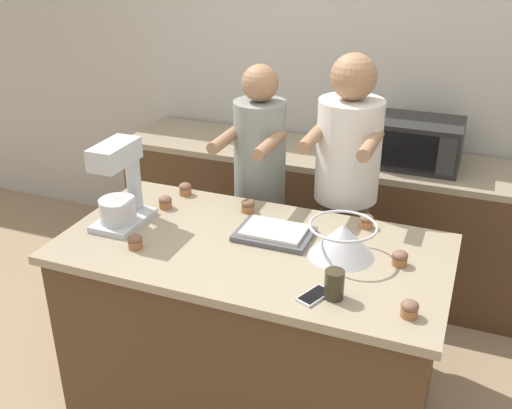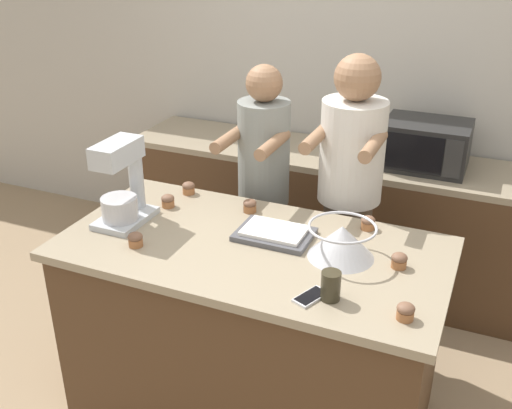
{
  "view_description": "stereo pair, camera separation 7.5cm",
  "coord_description": "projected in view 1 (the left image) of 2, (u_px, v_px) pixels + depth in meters",
  "views": [
    {
      "loc": [
        0.87,
        -2.15,
        2.26
      ],
      "look_at": [
        0.0,
        0.04,
        1.13
      ],
      "focal_mm": 42.0,
      "sensor_mm": 36.0,
      "label": 1
    },
    {
      "loc": [
        0.94,
        -2.12,
        2.26
      ],
      "look_at": [
        0.0,
        0.04,
        1.13
      ],
      "focal_mm": 42.0,
      "sensor_mm": 36.0,
      "label": 2
    }
  ],
  "objects": [
    {
      "name": "ground_plane",
      "position": [
        253.0,
        407.0,
        3.07
      ],
      "size": [
        16.0,
        16.0,
        0.0
      ],
      "primitive_type": "plane",
      "color": "#937A5B"
    },
    {
      "name": "cupcake_0",
      "position": [
        248.0,
        206.0,
        2.94
      ],
      "size": [
        0.07,
        0.07,
        0.07
      ],
      "color": "#9E6038",
      "rests_on": "island_counter"
    },
    {
      "name": "cupcake_1",
      "position": [
        400.0,
        258.0,
        2.49
      ],
      "size": [
        0.07,
        0.07,
        0.07
      ],
      "color": "#9E6038",
      "rests_on": "island_counter"
    },
    {
      "name": "cupcake_5",
      "position": [
        185.0,
        189.0,
        3.13
      ],
      "size": [
        0.07,
        0.07,
        0.07
      ],
      "color": "#9E6038",
      "rests_on": "island_counter"
    },
    {
      "name": "cupcake_6",
      "position": [
        135.0,
        241.0,
        2.62
      ],
      "size": [
        0.07,
        0.07,
        0.07
      ],
      "color": "#9E6038",
      "rests_on": "island_counter"
    },
    {
      "name": "stand_mixer",
      "position": [
        120.0,
        189.0,
        2.77
      ],
      "size": [
        0.2,
        0.3,
        0.41
      ],
      "color": "#B2B7BC",
      "rests_on": "island_counter"
    },
    {
      "name": "drinking_glass",
      "position": [
        334.0,
        284.0,
        2.26
      ],
      "size": [
        0.08,
        0.08,
        0.12
      ],
      "color": "#332D1E",
      "rests_on": "island_counter"
    },
    {
      "name": "baking_tray",
      "position": [
        274.0,
        233.0,
        2.72
      ],
      "size": [
        0.34,
        0.24,
        0.04
      ],
      "color": "#4C4C51",
      "rests_on": "island_counter"
    },
    {
      "name": "cupcake_3",
      "position": [
        410.0,
        308.0,
        2.17
      ],
      "size": [
        0.07,
        0.07,
        0.07
      ],
      "color": "#9E6038",
      "rests_on": "island_counter"
    },
    {
      "name": "mixing_bowl",
      "position": [
        342.0,
        239.0,
        2.54
      ],
      "size": [
        0.29,
        0.29,
        0.15
      ],
      "color": "#BCBCC1",
      "rests_on": "island_counter"
    },
    {
      "name": "cell_phone",
      "position": [
        314.0,
        296.0,
        2.29
      ],
      "size": [
        0.12,
        0.16,
        0.01
      ],
      "color": "silver",
      "rests_on": "island_counter"
    },
    {
      "name": "island_counter",
      "position": [
        253.0,
        331.0,
        2.86
      ],
      "size": [
        1.72,
        0.89,
        0.95
      ],
      "color": "#4C331E",
      "rests_on": "ground_plane"
    },
    {
      "name": "back_counter",
      "position": [
        329.0,
        216.0,
        4.04
      ],
      "size": [
        2.8,
        0.6,
        0.9
      ],
      "color": "#4C331E",
      "rests_on": "ground_plane"
    },
    {
      "name": "person_right",
      "position": [
        345.0,
        204.0,
        3.17
      ],
      "size": [
        0.34,
        0.51,
        1.69
      ],
      "color": "brown",
      "rests_on": "ground_plane"
    },
    {
      "name": "cupcake_2",
      "position": [
        367.0,
        221.0,
        2.8
      ],
      "size": [
        0.07,
        0.07,
        0.07
      ],
      "color": "#9E6038",
      "rests_on": "island_counter"
    },
    {
      "name": "person_left",
      "position": [
        259.0,
        197.0,
        3.34
      ],
      "size": [
        0.3,
        0.48,
        1.6
      ],
      "color": "#33384C",
      "rests_on": "ground_plane"
    },
    {
      "name": "microwave_oven",
      "position": [
        419.0,
        143.0,
        3.61
      ],
      "size": [
        0.5,
        0.38,
        0.28
      ],
      "color": "black",
      "rests_on": "back_counter"
    },
    {
      "name": "cupcake_4",
      "position": [
        165.0,
        202.0,
        2.98
      ],
      "size": [
        0.07,
        0.07,
        0.07
      ],
      "color": "#9E6038",
      "rests_on": "island_counter"
    },
    {
      "name": "back_wall",
      "position": [
        350.0,
        72.0,
        3.94
      ],
      "size": [
        10.0,
        0.06,
        2.7
      ],
      "color": "#B2ADA3",
      "rests_on": "ground_plane"
    }
  ]
}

